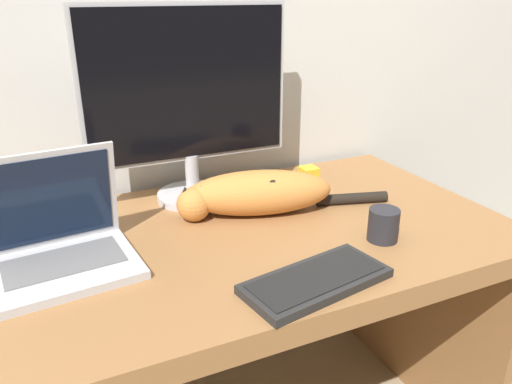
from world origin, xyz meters
TOP-DOWN VIEW (x-y plane):
  - wall_back at (0.00, 0.86)m, footprint 6.40×0.06m
  - desk at (0.00, 0.40)m, footprint 1.37×0.80m
  - monitor at (-0.07, 0.67)m, footprint 0.60×0.22m
  - laptop at (-0.47, 0.41)m, footprint 0.33×0.28m
  - external_keyboard at (0.02, 0.10)m, footprint 0.34×0.20m
  - cat at (0.06, 0.49)m, footprint 0.61×0.25m
  - coffee_mug at (0.28, 0.21)m, footprint 0.08×0.08m
  - small_toy at (0.31, 0.63)m, footprint 0.05×0.05m

SIDE VIEW (x-z plane):
  - desk at x=0.00m, z-range 0.22..0.99m
  - external_keyboard at x=0.02m, z-range 0.77..0.80m
  - small_toy at x=0.31m, z-range 0.78..0.83m
  - coffee_mug at x=0.28m, z-range 0.78..0.86m
  - laptop at x=-0.47m, z-range 0.70..0.96m
  - cat at x=0.06m, z-range 0.78..0.90m
  - monitor at x=-0.07m, z-range 0.80..1.36m
  - wall_back at x=0.00m, z-range 0.00..2.60m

